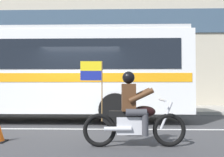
% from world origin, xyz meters
% --- Properties ---
extents(ground_plane, '(60.00, 60.00, 0.00)m').
position_xyz_m(ground_plane, '(0.00, 0.00, 0.00)').
color(ground_plane, '#3D3D3F').
extents(sidewalk_curb, '(28.00, 3.80, 0.15)m').
position_xyz_m(sidewalk_curb, '(0.00, 5.10, 0.07)').
color(sidewalk_curb, '#A39E93').
rests_on(sidewalk_curb, ground_plane).
extents(lane_center_stripe, '(26.60, 0.14, 0.01)m').
position_xyz_m(lane_center_stripe, '(0.00, -0.60, 0.00)').
color(lane_center_stripe, silver).
rests_on(lane_center_stripe, ground_plane).
extents(transit_bus, '(11.14, 2.63, 3.22)m').
position_xyz_m(transit_bus, '(-1.96, 1.19, 1.88)').
color(transit_bus, white).
rests_on(transit_bus, ground_plane).
extents(motorcycle_with_rider, '(2.20, 0.64, 1.78)m').
position_xyz_m(motorcycle_with_rider, '(1.53, -2.79, 0.67)').
color(motorcycle_with_rider, black).
rests_on(motorcycle_with_rider, ground_plane).
extents(fire_hydrant, '(0.22, 0.30, 0.75)m').
position_xyz_m(fire_hydrant, '(1.21, 3.75, 0.52)').
color(fire_hydrant, gold).
rests_on(fire_hydrant, sidewalk_curb).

